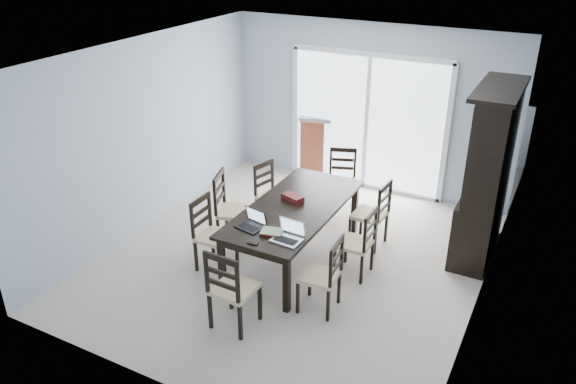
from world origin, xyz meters
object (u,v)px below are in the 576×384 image
at_px(dining_table, 294,212).
at_px(chair_left_mid, 228,201).
at_px(chair_right_far, 376,208).
at_px(game_box, 293,198).
at_px(chair_left_near, 209,226).
at_px(chair_left_far, 269,187).
at_px(chair_end_near, 229,282).
at_px(chair_right_mid, 362,236).
at_px(laptop_dark, 249,224).
at_px(chair_right_near, 327,268).
at_px(laptop_silver, 286,237).
at_px(chair_end_far, 342,173).
at_px(hot_tub, 364,134).
at_px(china_hutch, 487,177).
at_px(cell_phone, 253,243).

distance_m(dining_table, chair_left_mid, 0.95).
xyz_separation_m(chair_right_far, game_box, (-0.89, -0.64, 0.22)).
bearing_deg(chair_left_mid, chair_right_far, 97.46).
height_order(chair_left_near, chair_left_far, chair_left_near).
bearing_deg(chair_end_near, dining_table, 93.07).
bearing_deg(chair_right_far, game_box, 129.37).
height_order(chair_right_mid, laptop_dark, chair_right_mid).
bearing_deg(chair_left_far, chair_right_near, 60.57).
height_order(chair_right_near, chair_right_far, chair_right_far).
bearing_deg(chair_left_far, game_box, 63.44).
xyz_separation_m(chair_left_mid, laptop_dark, (0.74, -0.68, 0.19)).
bearing_deg(laptop_dark, chair_right_mid, 45.78).
height_order(chair_left_near, laptop_silver, chair_left_near).
distance_m(chair_left_near, chair_right_far, 2.16).
relative_size(chair_left_far, chair_end_far, 0.97).
relative_size(dining_table, hot_tub, 0.94).
xyz_separation_m(chair_left_far, laptop_silver, (1.07, -1.51, 0.26)).
xyz_separation_m(chair_right_near, laptop_dark, (-1.00, 0.06, 0.25)).
relative_size(china_hutch, chair_left_mid, 1.90).
height_order(laptop_silver, hot_tub, hot_tub).
bearing_deg(chair_right_near, chair_end_far, 15.47).
bearing_deg(chair_left_mid, laptop_dark, 29.70).
bearing_deg(dining_table, chair_left_mid, -177.62).
bearing_deg(chair_end_far, chair_left_near, 50.43).
xyz_separation_m(china_hutch, hot_tub, (-2.40, 2.19, -0.56)).
xyz_separation_m(laptop_silver, cell_phone, (-0.29, -0.22, -0.05)).
relative_size(dining_table, laptop_silver, 6.56).
height_order(chair_right_near, game_box, chair_right_near).
distance_m(chair_right_near, laptop_silver, 0.55).
relative_size(chair_end_far, hot_tub, 0.45).
bearing_deg(dining_table, chair_left_near, -143.47).
bearing_deg(chair_right_mid, china_hutch, -42.76).
xyz_separation_m(china_hutch, chair_end_far, (-2.06, 0.37, -0.51)).
height_order(chair_left_mid, chair_left_far, chair_left_mid).
relative_size(laptop_dark, laptop_silver, 0.97).
relative_size(chair_right_far, chair_end_near, 0.96).
distance_m(chair_left_mid, hot_tub, 3.52).
bearing_deg(dining_table, laptop_silver, -68.93).
xyz_separation_m(chair_right_near, chair_right_mid, (0.08, 0.82, -0.01)).
distance_m(china_hutch, hot_tub, 3.29).
relative_size(chair_left_mid, laptop_dark, 3.55).
xyz_separation_m(chair_left_near, chair_right_near, (1.64, -0.15, -0.02)).
bearing_deg(chair_right_near, china_hutch, -34.78).
bearing_deg(chair_end_far, chair_right_far, 114.69).
distance_m(dining_table, laptop_dark, 0.76).
height_order(chair_left_near, chair_end_near, chair_end_near).
xyz_separation_m(dining_table, chair_left_far, (-0.77, 0.72, -0.13)).
distance_m(china_hutch, chair_left_far, 2.89).
height_order(chair_left_near, chair_left_mid, chair_left_mid).
height_order(chair_right_far, chair_end_far, chair_right_far).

